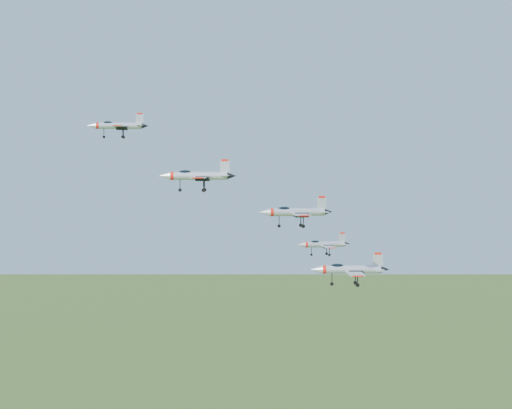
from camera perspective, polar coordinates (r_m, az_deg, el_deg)
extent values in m
cylinder|color=silver|center=(130.74, -10.91, 6.21)|extent=(8.15, 2.31, 1.17)
cone|color=silver|center=(131.27, -13.02, 6.17)|extent=(1.76, 1.39, 1.17)
cone|color=black|center=(130.39, -8.85, 6.23)|extent=(1.38, 1.16, 0.99)
ellipsoid|color=black|center=(130.96, -11.77, 6.39)|extent=(2.07, 1.11, 0.74)
cube|color=silver|center=(128.21, -10.93, 6.17)|extent=(2.61, 4.20, 0.13)
cube|color=silver|center=(133.20, -10.73, 6.05)|extent=(2.61, 4.20, 0.13)
cube|color=silver|center=(130.53, -9.29, 6.76)|extent=(1.35, 0.30, 1.88)
cube|color=red|center=(130.60, -9.30, 7.19)|extent=(0.99, 0.27, 0.31)
cylinder|color=silver|center=(128.27, -4.59, 2.30)|extent=(10.29, 3.93, 1.48)
cone|color=silver|center=(128.94, -7.31, 2.29)|extent=(2.35, 1.93, 1.48)
cone|color=black|center=(127.91, -1.94, 2.31)|extent=(1.85, 1.61, 1.26)
ellipsoid|color=black|center=(128.51, -5.70, 2.55)|extent=(2.69, 1.64, 0.94)
cube|color=silver|center=(125.08, -4.61, 2.16)|extent=(3.76, 5.49, 0.16)
cube|color=silver|center=(131.43, -4.37, 2.20)|extent=(3.76, 5.49, 0.16)
cube|color=silver|center=(127.96, -2.51, 3.00)|extent=(1.69, 0.55, 2.39)
cube|color=red|center=(127.96, -2.51, 3.56)|extent=(1.25, 0.46, 0.40)
cylinder|color=silver|center=(108.43, 3.32, -0.61)|extent=(8.46, 2.17, 1.21)
cone|color=silver|center=(107.63, 0.68, -0.63)|extent=(1.81, 1.40, 1.21)
cone|color=black|center=(109.42, 5.81, -0.59)|extent=(1.41, 1.17, 1.03)
ellipsoid|color=black|center=(108.05, 2.25, -0.38)|extent=(2.14, 1.10, 0.77)
cube|color=silver|center=(105.92, 3.67, -0.82)|extent=(2.60, 4.32, 0.13)
cube|color=silver|center=(111.04, 3.17, -0.65)|extent=(2.60, 4.32, 0.13)
cube|color=silver|center=(109.12, 5.29, 0.07)|extent=(1.40, 0.27, 1.96)
cube|color=red|center=(109.07, 5.29, 0.60)|extent=(1.03, 0.25, 0.33)
cylinder|color=silver|center=(137.70, 5.50, -3.19)|extent=(7.83, 1.57, 1.12)
cone|color=silver|center=(136.48, 3.62, -3.24)|extent=(1.62, 1.21, 1.12)
cone|color=black|center=(139.00, 7.29, -3.14)|extent=(1.26, 1.02, 0.96)
ellipsoid|color=black|center=(137.14, 4.74, -3.03)|extent=(1.95, 0.92, 0.71)
cube|color=silver|center=(135.46, 5.86, -3.39)|extent=(2.20, 3.91, 0.12)
cube|color=silver|center=(140.08, 5.30, -3.17)|extent=(2.20, 3.91, 0.12)
cube|color=silver|center=(138.60, 6.92, -2.67)|extent=(1.30, 0.18, 1.82)
cube|color=red|center=(138.51, 6.92, -2.28)|extent=(0.96, 0.18, 0.30)
cylinder|color=silver|center=(116.20, 7.64, -5.17)|extent=(9.47, 3.44, 1.36)
cone|color=silver|center=(115.50, 4.86, -5.21)|extent=(2.14, 1.75, 1.36)
cone|color=black|center=(117.12, 10.28, -5.13)|extent=(1.69, 1.45, 1.16)
ellipsoid|color=black|center=(115.81, 6.51, -4.94)|extent=(2.46, 1.47, 0.86)
cube|color=silver|center=(113.40, 7.96, -5.51)|extent=(3.38, 5.02, 0.15)
cube|color=silver|center=(119.13, 7.53, -5.10)|extent=(3.38, 5.02, 0.15)
cube|color=silver|center=(116.71, 9.73, -4.45)|extent=(1.56, 0.48, 2.20)
cube|color=red|center=(116.57, 9.74, -3.89)|extent=(1.15, 0.40, 0.37)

